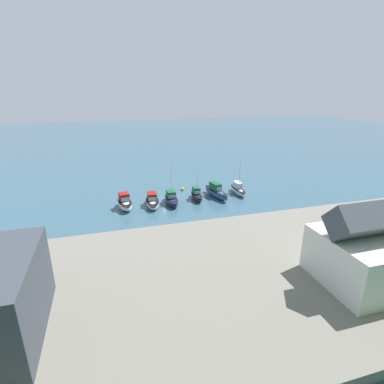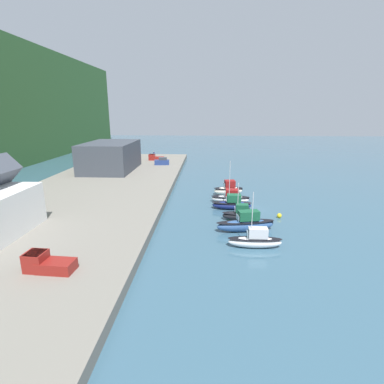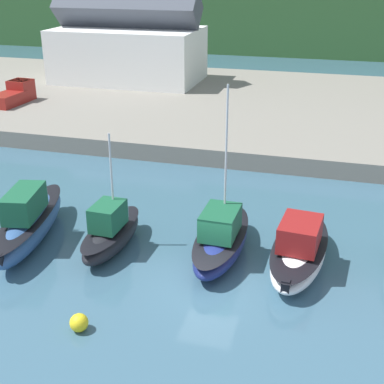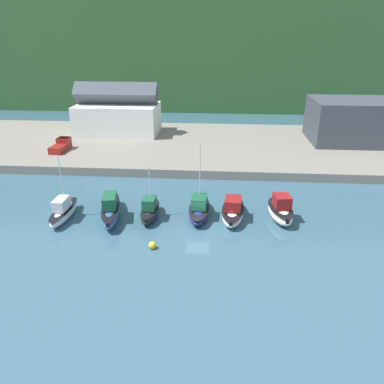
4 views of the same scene
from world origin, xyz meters
The scene contains 14 objects.
ground_plane centered at (0.00, 0.00, 0.00)m, with size 320.00×320.00×0.00m, color #385B70.
quay_promenade centered at (0.00, 29.30, 0.64)m, with size 116.14×29.99×1.28m.
yacht_club_building centered at (27.52, 32.27, 4.93)m, with size 18.92×11.92×7.29m.
moored_boat_0 centered at (-15.08, 0.87, 0.95)m, with size 1.77×6.74×7.11m.
moored_boat_1 centered at (-9.85, 1.40, 1.11)m, with size 3.54×8.59×2.98m.
moored_boat_2 centered at (-5.48, 1.72, 0.95)m, with size 1.99×5.59×5.98m.
moored_boat_3 centered at (-0.03, 2.55, 0.96)m, with size 2.40×6.92×8.41m.
moored_boat_4 centered at (3.74, 2.53, 0.93)m, with size 3.04×7.27×2.55m.
moored_boat_5 centered at (8.97, 2.58, 1.12)m, with size 3.13×6.10×3.01m.
parked_car_1 centered at (36.11, 20.04, 2.20)m, with size 2.23×4.36×2.16m.
pickup_truck_0 centered at (-24.05, 22.61, 2.10)m, with size 2.24×4.84×1.90m.
pickup_truck_1 centered at (44.40, 23.54, 2.10)m, with size 2.01×4.73×1.90m.
person_on_quay centered at (49.48, 24.73, 2.38)m, with size 0.40×0.40×2.14m.
mooring_buoy_0 centered at (-4.13, -4.62, 0.37)m, with size 0.74×0.74×0.74m.
Camera 2 is at (-49.66, 7.02, 16.44)m, focal length 28.00 mm.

